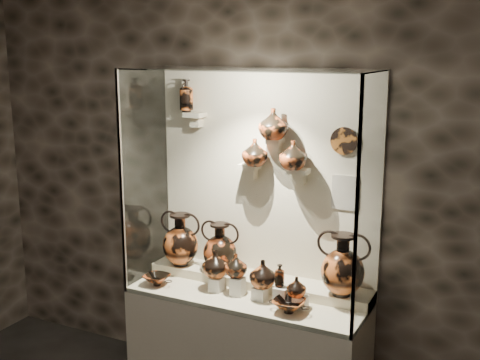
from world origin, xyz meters
The scene contains 36 objects.
wall_back centered at (0.00, 2.50, 1.60)m, with size 5.00×0.02×3.20m, color black.
plinth centered at (0.00, 2.18, 0.40)m, with size 1.70×0.60×0.80m, color beige.
front_tier centered at (0.00, 2.18, 0.82)m, with size 1.68×0.58×0.03m, color beige.
rear_tier centered at (0.00, 2.35, 0.85)m, with size 1.70×0.25×0.10m, color beige.
back_panel centered at (0.00, 2.50, 1.60)m, with size 1.70×0.03×1.60m, color beige.
glass_front centered at (0.00, 1.88, 1.60)m, with size 1.70×0.01×1.60m, color white.
glass_left centered at (-0.85, 2.18, 1.60)m, with size 0.01×0.60×1.60m, color white.
glass_right centered at (0.85, 2.18, 1.60)m, with size 0.01×0.60×1.60m, color white.
glass_top centered at (0.00, 2.18, 2.40)m, with size 1.70×0.60×0.01m, color white.
frame_post_left centered at (-0.84, 1.89, 1.60)m, with size 0.02×0.02×1.60m, color gray.
frame_post_right centered at (0.84, 1.89, 1.60)m, with size 0.02×0.02×1.60m, color gray.
pedestal_a centered at (-0.22, 2.13, 0.88)m, with size 0.09×0.09×0.10m, color silver.
pedestal_b centered at (-0.05, 2.13, 0.90)m, with size 0.09×0.09×0.13m, color silver.
pedestal_c centered at (0.12, 2.13, 0.88)m, with size 0.09×0.09×0.09m, color silver.
pedestal_d centered at (0.28, 2.13, 0.89)m, with size 0.09×0.09×0.12m, color silver.
pedestal_e centered at (0.42, 2.13, 0.87)m, with size 0.09×0.09×0.08m, color silver.
bracket_ul centered at (-0.55, 2.42, 2.05)m, with size 0.14×0.12×0.04m, color beige.
bracket_ca centered at (-0.10, 2.42, 1.70)m, with size 0.14×0.12×0.04m, color beige.
bracket_cb centered at (0.10, 2.42, 1.90)m, with size 0.10×0.12×0.04m, color beige.
bracket_cc centered at (0.28, 2.42, 1.70)m, with size 0.14×0.12×0.04m, color beige.
amphora_left centered at (-0.63, 2.31, 1.11)m, with size 0.33×0.33×0.41m, color #C45B25, non-canonical shape.
amphora_mid centered at (-0.29, 2.32, 1.09)m, with size 0.30×0.30×0.38m, color #943C1A, non-canonical shape.
amphora_right centered at (0.65, 2.30, 1.12)m, with size 0.35×0.35×0.43m, color #C45B25, non-canonical shape.
jug_a centered at (-0.24, 2.15, 1.03)m, with size 0.19×0.19×0.20m, color #C45B25.
jug_b centered at (-0.07, 2.15, 1.04)m, with size 0.16×0.16×0.17m, color #943C1A.
jug_c centered at (0.14, 2.14, 1.02)m, with size 0.19×0.19×0.19m, color #C45B25.
jug_e centered at (0.39, 2.11, 0.98)m, with size 0.13×0.13×0.14m, color #C45B25.
lekythos_small centered at (0.26, 2.14, 1.04)m, with size 0.08×0.08×0.18m, color #943C1A, non-canonical shape.
kylix_left centered at (-0.66, 2.03, 0.88)m, with size 0.24×0.20×0.10m, color #943C1A, non-canonical shape.
kylix_right centered at (0.38, 2.03, 0.88)m, with size 0.27×0.23×0.11m, color #C45B25, non-canonical shape.
lekythos_tall centered at (-0.61, 2.41, 2.20)m, with size 0.11×0.11×0.27m, color #C45B25, non-canonical shape.
ovoid_vase_a centered at (-0.04, 2.38, 1.81)m, with size 0.19×0.19×0.19m, color #943C1A.
ovoid_vase_b centered at (0.10, 2.37, 2.02)m, with size 0.21×0.21×0.21m, color #943C1A.
ovoid_vase_c centered at (0.25, 2.37, 1.82)m, with size 0.19×0.19×0.20m, color #943C1A.
wall_plate centered at (0.58, 2.47, 1.92)m, with size 0.19×0.19×0.02m, color #A35A20.
info_placard centered at (0.59, 2.47, 1.57)m, with size 0.18×0.01×0.24m, color beige.
Camera 1 is at (1.72, -1.41, 2.54)m, focal length 45.00 mm.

